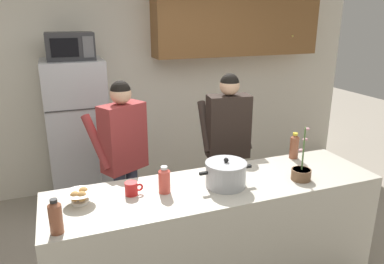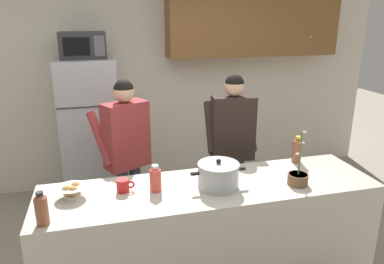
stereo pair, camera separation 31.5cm
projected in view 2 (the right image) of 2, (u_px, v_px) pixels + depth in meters
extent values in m
cube|color=silver|center=(158.00, 83.00, 4.72)|extent=(6.00, 0.12, 2.60)
cube|color=brown|center=(254.00, 24.00, 4.58)|extent=(2.21, 0.34, 0.79)
sphere|color=gold|center=(311.00, 37.00, 4.65)|extent=(0.03, 0.03, 0.03)
cube|color=#BCB7A8|center=(210.00, 239.00, 2.86)|extent=(2.52, 0.68, 0.92)
cube|color=#B7BABF|center=(91.00, 132.00, 4.24)|extent=(0.64, 0.64, 1.68)
cube|color=#333333|center=(88.00, 107.00, 3.83)|extent=(0.63, 0.01, 0.01)
cylinder|color=#B2B2B7|center=(108.00, 147.00, 3.98)|extent=(0.02, 0.02, 0.76)
cube|color=#2D2D30|center=(83.00, 45.00, 3.92)|extent=(0.48, 0.36, 0.28)
cube|color=black|center=(77.00, 47.00, 3.74)|extent=(0.26, 0.01, 0.18)
cube|color=#59595B|center=(99.00, 46.00, 3.79)|extent=(0.11, 0.01, 0.21)
cylinder|color=#33384C|center=(136.00, 200.00, 3.61)|extent=(0.11, 0.11, 0.78)
cylinder|color=#33384C|center=(124.00, 205.00, 3.51)|extent=(0.11, 0.11, 0.78)
cube|color=#993333|center=(126.00, 135.00, 3.35)|extent=(0.45, 0.36, 0.61)
sphere|color=#D8A884|center=(124.00, 92.00, 3.23)|extent=(0.19, 0.19, 0.19)
sphere|color=black|center=(124.00, 89.00, 3.22)|extent=(0.18, 0.18, 0.18)
cylinder|color=#993333|center=(137.00, 130.00, 3.57)|extent=(0.24, 0.36, 0.47)
cylinder|color=#993333|center=(100.00, 139.00, 3.31)|extent=(0.24, 0.36, 0.47)
cylinder|color=#33384C|center=(237.00, 193.00, 3.75)|extent=(0.11, 0.11, 0.78)
cylinder|color=#33384C|center=(224.00, 194.00, 3.73)|extent=(0.11, 0.11, 0.78)
cube|color=#2D231E|center=(233.00, 128.00, 3.53)|extent=(0.43, 0.25, 0.62)
sphere|color=#D8A884|center=(234.00, 86.00, 3.40)|extent=(0.19, 0.19, 0.19)
sphere|color=black|center=(234.00, 84.00, 3.40)|extent=(0.18, 0.18, 0.18)
cylinder|color=#2D231E|center=(250.00, 125.00, 3.67)|extent=(0.13, 0.38, 0.48)
cylinder|color=#2D231E|center=(210.00, 127.00, 3.62)|extent=(0.13, 0.38, 0.48)
cylinder|color=#ADAFB5|center=(218.00, 176.00, 2.68)|extent=(0.30, 0.30, 0.17)
cylinder|color=#ADAFB5|center=(219.00, 165.00, 2.65)|extent=(0.31, 0.31, 0.02)
sphere|color=black|center=(219.00, 161.00, 2.64)|extent=(0.04, 0.04, 0.04)
cube|color=black|center=(195.00, 174.00, 2.62)|extent=(0.06, 0.02, 0.02)
cube|color=black|center=(241.00, 169.00, 2.71)|extent=(0.06, 0.02, 0.02)
cylinder|color=red|center=(123.00, 185.00, 2.62)|extent=(0.09, 0.09, 0.10)
torus|color=red|center=(131.00, 185.00, 2.63)|extent=(0.06, 0.01, 0.06)
cylinder|color=white|center=(73.00, 196.00, 2.55)|extent=(0.12, 0.12, 0.02)
cone|color=white|center=(72.00, 191.00, 2.54)|extent=(0.21, 0.21, 0.06)
sphere|color=tan|center=(67.00, 190.00, 2.51)|extent=(0.07, 0.07, 0.07)
sphere|color=tan|center=(76.00, 186.00, 2.56)|extent=(0.07, 0.07, 0.07)
sphere|color=tan|center=(73.00, 191.00, 2.50)|extent=(0.07, 0.07, 0.07)
cylinder|color=brown|center=(42.00, 211.00, 2.19)|extent=(0.08, 0.08, 0.18)
cone|color=brown|center=(40.00, 196.00, 2.16)|extent=(0.08, 0.08, 0.03)
cylinder|color=#262626|center=(39.00, 194.00, 2.16)|extent=(0.04, 0.04, 0.02)
cylinder|color=#D84C3F|center=(156.00, 180.00, 2.62)|extent=(0.09, 0.09, 0.16)
cone|color=#D84C3F|center=(155.00, 168.00, 2.59)|extent=(0.09, 0.09, 0.03)
cylinder|color=white|center=(155.00, 166.00, 2.59)|extent=(0.05, 0.05, 0.02)
cylinder|color=brown|center=(297.00, 152.00, 3.13)|extent=(0.08, 0.08, 0.19)
cone|color=brown|center=(298.00, 139.00, 3.10)|extent=(0.08, 0.08, 0.03)
cylinder|color=gold|center=(298.00, 137.00, 3.09)|extent=(0.04, 0.04, 0.02)
cylinder|color=brown|center=(298.00, 179.00, 2.73)|extent=(0.15, 0.15, 0.09)
cylinder|color=#38281E|center=(298.00, 175.00, 2.72)|extent=(0.14, 0.14, 0.01)
cylinder|color=#4C7238|center=(300.00, 153.00, 2.67)|extent=(0.01, 0.02, 0.34)
ellipsoid|color=pink|center=(298.00, 154.00, 2.69)|extent=(0.04, 0.03, 0.02)
ellipsoid|color=pink|center=(302.00, 143.00, 2.66)|extent=(0.04, 0.03, 0.02)
ellipsoid|color=pink|center=(304.00, 133.00, 2.63)|extent=(0.04, 0.03, 0.02)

